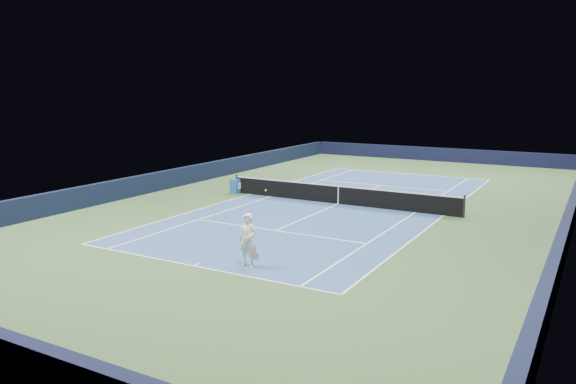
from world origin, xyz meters
The scene contains 19 objects.
ground centered at (0.00, 0.00, 0.00)m, with size 40.00×40.00×0.00m, color #324F2B.
wall_far centered at (0.00, 19.82, 0.55)m, with size 22.00×0.35×1.10m, color black.
wall_right centered at (10.82, 0.00, 0.55)m, with size 0.35×40.00×1.10m, color black.
wall_left centered at (-10.82, 0.00, 0.55)m, with size 0.35×40.00×1.10m, color black.
court_surface centered at (0.00, 0.00, 0.00)m, with size 10.97×23.77×0.01m, color navy.
baseline_far centered at (0.00, 11.88, 0.01)m, with size 10.97×0.08×0.00m, color white.
baseline_near centered at (0.00, -11.88, 0.01)m, with size 10.97×0.08×0.00m, color white.
sideline_doubles_right centered at (5.49, 0.00, 0.01)m, with size 0.08×23.77×0.00m, color white.
sideline_doubles_left centered at (-5.49, 0.00, 0.01)m, with size 0.08×23.77×0.00m, color white.
sideline_singles_right centered at (4.12, 0.00, 0.01)m, with size 0.08×23.77×0.00m, color white.
sideline_singles_left centered at (-4.12, 0.00, 0.01)m, with size 0.08×23.77×0.00m, color white.
service_line_far centered at (0.00, 6.40, 0.01)m, with size 8.23×0.08×0.00m, color white.
service_line_near centered at (0.00, -6.40, 0.01)m, with size 8.23×0.08×0.00m, color white.
center_service_line centered at (0.00, 0.00, 0.01)m, with size 0.08×12.80×0.00m, color white.
center_mark_far centered at (0.00, 11.73, 0.01)m, with size 0.08×0.30×0.00m, color white.
center_mark_near centered at (0.00, -11.73, 0.01)m, with size 0.08×0.30×0.00m, color white.
tennis_net centered at (0.00, 0.00, 0.50)m, with size 12.90×0.10×1.07m.
sponsor_cube centered at (-6.40, -0.11, 0.41)m, with size 0.59×0.53×0.82m.
tennis_player centered at (1.66, -11.01, 0.92)m, with size 0.82×1.26×2.51m.
Camera 1 is at (11.78, -26.22, 5.99)m, focal length 35.00 mm.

